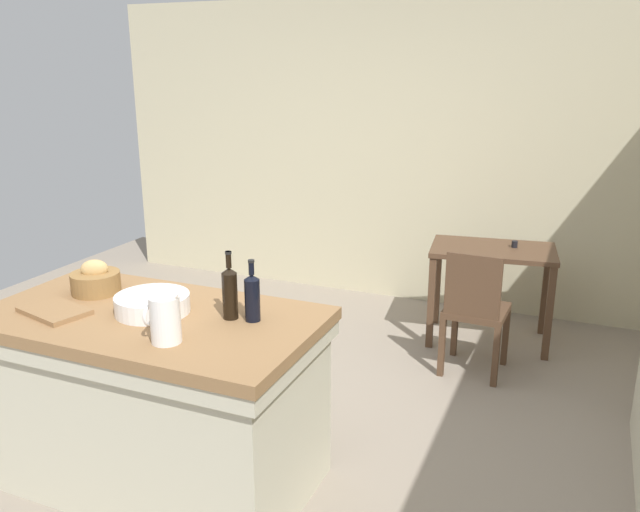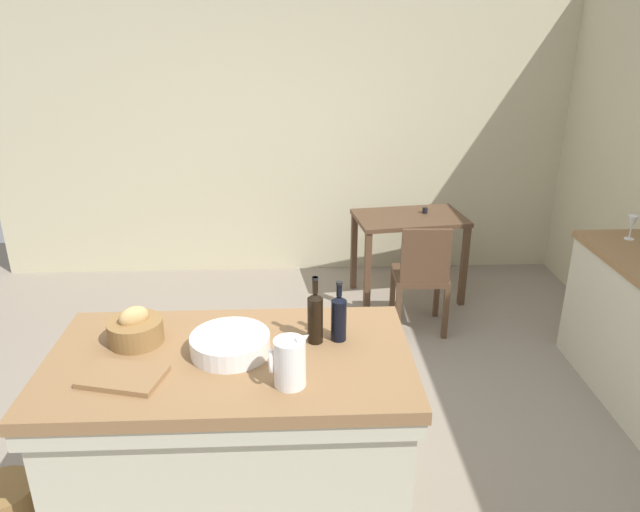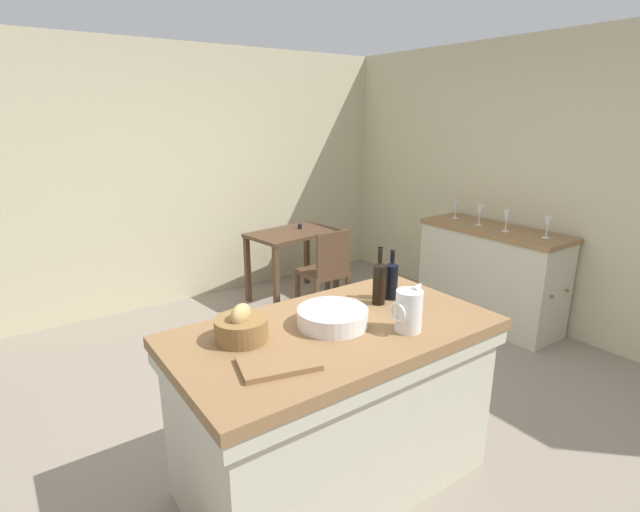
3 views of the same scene
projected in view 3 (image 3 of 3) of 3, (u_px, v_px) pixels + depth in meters
name	position (u px, v px, depth m)	size (l,w,h in m)	color
ground_plane	(313.00, 415.00, 3.18)	(6.76, 6.76, 0.00)	gray
wall_back	(168.00, 178.00, 4.84)	(5.32, 0.12, 2.60)	beige
wall_right	(553.00, 187.00, 4.25)	(0.12, 5.20, 2.60)	beige
island_table	(334.00, 400.00, 2.49)	(1.62, 0.89, 0.91)	olive
side_cabinet	(490.00, 274.00, 4.54)	(0.52, 1.39, 0.92)	olive
writing_desk	(292.00, 243.00, 5.05)	(0.97, 0.67, 0.79)	#513826
wooden_chair	(326.00, 271.00, 4.60)	(0.42, 0.42, 0.88)	#513826
pitcher	(409.00, 310.00, 2.31)	(0.17, 0.13, 0.25)	white
wash_bowl	(333.00, 317.00, 2.38)	(0.35, 0.35, 0.09)	white
bread_basket	(241.00, 327.00, 2.22)	(0.25, 0.25, 0.18)	olive
cutting_board	(278.00, 363.00, 2.01)	(0.33, 0.21, 0.02)	olive
wine_bottle_dark	(392.00, 279.00, 2.71)	(0.07, 0.07, 0.29)	black
wine_bottle_amber	(379.00, 281.00, 2.64)	(0.07, 0.07, 0.33)	black
wine_glass_far_left	(548.00, 223.00, 4.01)	(0.07, 0.07, 0.18)	white
wine_glass_left	(507.00, 217.00, 4.24)	(0.07, 0.07, 0.19)	white
wine_glass_middle	(480.00, 212.00, 4.48)	(0.07, 0.07, 0.19)	white
wine_glass_right	(456.00, 207.00, 4.79)	(0.07, 0.07, 0.16)	white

